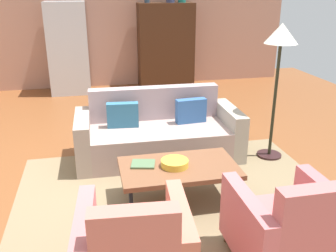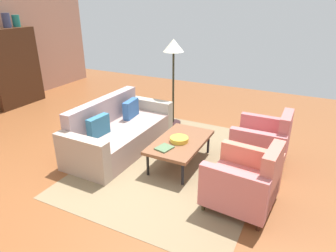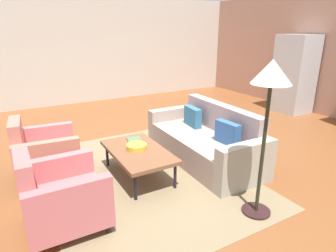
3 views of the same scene
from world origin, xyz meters
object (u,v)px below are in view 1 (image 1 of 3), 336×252
object	(u,v)px
couch	(158,134)
refrigerator	(68,48)
armchair_right	(290,232)
book_stack	(143,164)
fruit_bowl	(175,163)
coffee_table	(179,169)
cabinet	(166,46)
floor_lamp	(280,47)

from	to	relation	value
couch	refrigerator	size ratio (longest dim) A/B	1.14
armchair_right	book_stack	size ratio (longest dim) A/B	3.18
fruit_bowl	coffee_table	bearing A→B (deg)	-0.00
armchair_right	cabinet	distance (m)	6.00
cabinet	floor_lamp	xyz separation A→B (m)	(0.58, -3.98, 0.54)
armchair_right	fruit_bowl	bearing A→B (deg)	118.87
couch	floor_lamp	distance (m)	1.88
couch	book_stack	xyz separation A→B (m)	(-0.36, -1.09, 0.12)
coffee_table	book_stack	distance (m)	0.37
coffee_table	fruit_bowl	distance (m)	0.08
cabinet	floor_lamp	bearing A→B (deg)	-81.75
fruit_bowl	refrigerator	size ratio (longest dim) A/B	0.15
coffee_table	book_stack	xyz separation A→B (m)	(-0.35, 0.10, 0.05)
book_stack	refrigerator	bearing A→B (deg)	100.63
book_stack	cabinet	xyz separation A→B (m)	(1.22, 4.70, 0.49)
coffee_table	refrigerator	xyz separation A→B (m)	(-1.22, 4.70, 0.56)
armchair_right	floor_lamp	xyz separation A→B (m)	(0.84, 1.98, 1.10)
floor_lamp	fruit_bowl	bearing A→B (deg)	-151.21
coffee_table	floor_lamp	xyz separation A→B (m)	(1.44, 0.82, 1.08)
coffee_table	fruit_bowl	bearing A→B (deg)	180.00
coffee_table	floor_lamp	size ratio (longest dim) A/B	0.70
coffee_table	book_stack	bearing A→B (deg)	164.71
book_stack	floor_lamp	xyz separation A→B (m)	(1.79, 0.72, 1.03)
book_stack	cabinet	size ratio (longest dim) A/B	0.15
armchair_right	cabinet	size ratio (longest dim) A/B	0.49
armchair_right	floor_lamp	bearing A→B (deg)	67.00
couch	armchair_right	xyz separation A→B (m)	(0.60, -2.35, 0.06)
armchair_right	floor_lamp	distance (m)	2.42
couch	cabinet	world-z (taller)	cabinet
book_stack	floor_lamp	size ratio (longest dim) A/B	0.16
armchair_right	fruit_bowl	world-z (taller)	armchair_right
coffee_table	cabinet	xyz separation A→B (m)	(0.86, 4.80, 0.53)
armchair_right	fruit_bowl	xyz separation A→B (m)	(-0.64, 1.17, 0.09)
floor_lamp	armchair_right	bearing A→B (deg)	-112.96
refrigerator	couch	bearing A→B (deg)	-70.86
couch	armchair_right	size ratio (longest dim) A/B	2.40
refrigerator	fruit_bowl	bearing A→B (deg)	-75.98
couch	cabinet	bearing A→B (deg)	-102.42
book_stack	coffee_table	bearing A→B (deg)	-15.29
refrigerator	cabinet	bearing A→B (deg)	2.88
floor_lamp	cabinet	bearing A→B (deg)	98.25
armchair_right	refrigerator	bearing A→B (deg)	107.18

